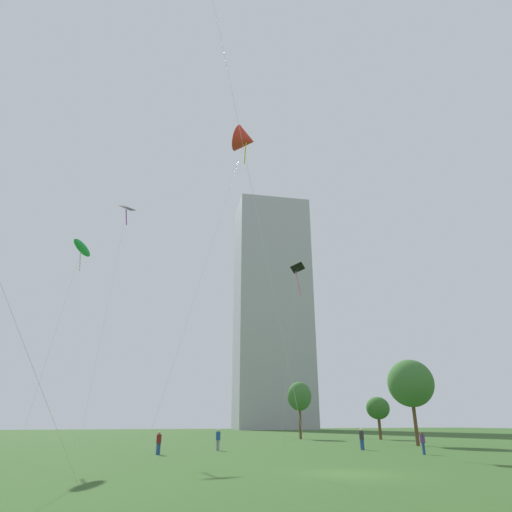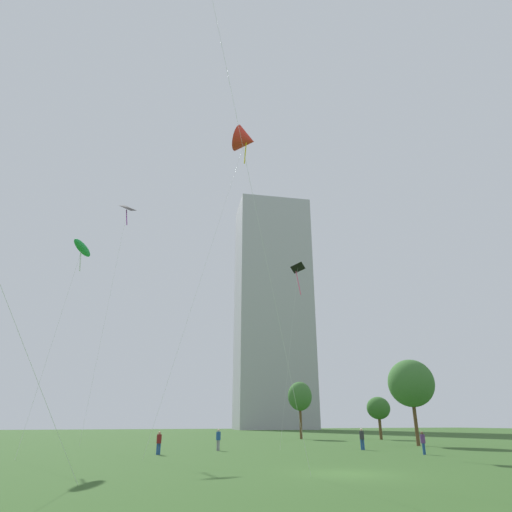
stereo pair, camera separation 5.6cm
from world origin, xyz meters
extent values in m
plane|color=#335623|center=(0.00, 0.00, 0.00)|extent=(280.00, 280.00, 0.00)
cylinder|color=gray|center=(-0.83, 18.57, 0.40)|extent=(0.15, 0.15, 0.80)
cylinder|color=gray|center=(-0.91, 18.72, 0.40)|extent=(0.15, 0.15, 0.80)
cylinder|color=#1E478C|center=(-0.87, 18.65, 1.12)|extent=(0.37, 0.37, 0.64)
sphere|color=beige|center=(-0.87, 18.65, 1.55)|extent=(0.22, 0.22, 0.22)
cylinder|color=#1E478C|center=(10.90, 15.27, 0.41)|extent=(0.15, 0.15, 0.82)
cylinder|color=#1E478C|center=(10.75, 15.34, 0.41)|extent=(0.15, 0.15, 0.82)
cylinder|color=#2D2D33|center=(10.83, 15.31, 1.15)|extent=(0.38, 0.38, 0.65)
sphere|color=beige|center=(10.83, 15.31, 1.59)|extent=(0.22, 0.22, 0.22)
cylinder|color=#1E478C|center=(11.87, 8.95, 0.38)|extent=(0.14, 0.14, 0.75)
cylinder|color=#1E478C|center=(11.73, 8.88, 0.38)|extent=(0.14, 0.14, 0.75)
cylinder|color=#593372|center=(11.80, 8.91, 1.05)|extent=(0.34, 0.34, 0.60)
sphere|color=brown|center=(11.80, 8.91, 1.45)|extent=(0.20, 0.20, 0.20)
cylinder|color=#1E478C|center=(-6.30, 15.53, 0.38)|extent=(0.14, 0.14, 0.76)
cylinder|color=#1E478C|center=(-6.14, 15.54, 0.38)|extent=(0.14, 0.14, 0.76)
cylinder|color=maroon|center=(-6.22, 15.53, 1.06)|extent=(0.35, 0.35, 0.60)
sphere|color=tan|center=(-6.22, 15.53, 1.46)|extent=(0.20, 0.20, 0.20)
cylinder|color=silver|center=(5.83, 18.58, 8.59)|extent=(3.17, 1.76, 17.19)
pyramid|color=black|center=(7.41, 19.46, 17.22)|extent=(1.32, 1.51, 0.56)
cylinder|color=#E5598C|center=(7.40, 19.45, 15.54)|extent=(0.33, 0.57, 2.66)
cylinder|color=silver|center=(-10.62, 29.42, 13.13)|extent=(1.93, 1.67, 26.25)
pyramid|color=black|center=(-9.66, 30.23, 26.28)|extent=(2.07, 2.28, 1.38)
cylinder|color=purple|center=(-9.67, 30.25, 25.01)|extent=(0.38, 0.42, 1.87)
cylinder|color=silver|center=(-6.61, -2.66, 16.42)|extent=(8.96, 4.54, 32.84)
cylinder|color=silver|center=(-14.36, -3.24, 5.74)|extent=(5.79, 6.77, 11.48)
cylinder|color=silver|center=(-14.34, 16.12, 7.99)|extent=(1.83, 4.06, 15.98)
ellipsoid|color=green|center=(-13.44, 18.15, 15.98)|extent=(1.86, 2.83, 1.13)
cylinder|color=white|center=(-13.44, 18.15, 14.78)|extent=(0.24, 0.37, 1.80)
cylinder|color=silver|center=(-4.07, 12.51, 13.82)|extent=(7.68, 3.65, 27.65)
cone|color=red|center=(-0.24, 14.32, 27.65)|extent=(3.38, 3.39, 2.96)
cylinder|color=yellow|center=(-0.24, 14.32, 26.21)|extent=(0.15, 0.49, 2.26)
cylinder|color=brown|center=(16.99, 39.67, 2.23)|extent=(0.36, 0.36, 4.46)
ellipsoid|color=#3D7033|center=(16.99, 39.67, 5.65)|extent=(3.39, 3.39, 3.94)
cylinder|color=brown|center=(26.31, 34.38, 1.45)|extent=(0.38, 0.38, 2.89)
ellipsoid|color=#336628|center=(26.31, 34.38, 4.00)|extent=(3.14, 3.14, 2.94)
cylinder|color=brown|center=(19.75, 19.11, 2.17)|extent=(0.35, 0.35, 4.35)
ellipsoid|color=#3D7033|center=(19.75, 19.11, 5.97)|extent=(4.63, 4.63, 4.73)
cube|color=#A8A8AD|center=(45.24, 116.38, 38.86)|extent=(27.22, 21.26, 77.71)
camera|label=1|loc=(-11.70, -19.06, 2.20)|focal=30.63mm
camera|label=2|loc=(-11.65, -19.08, 2.20)|focal=30.63mm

